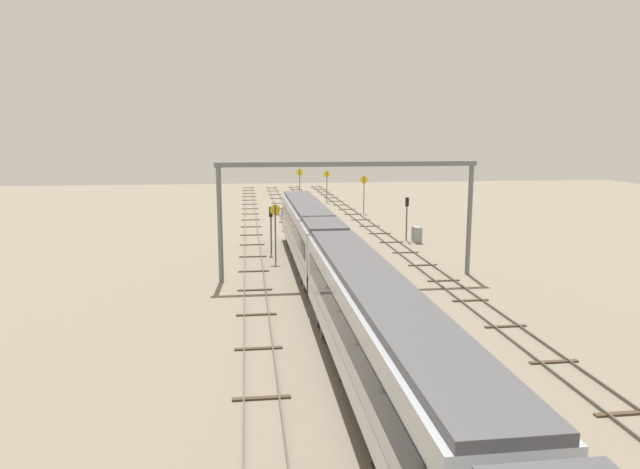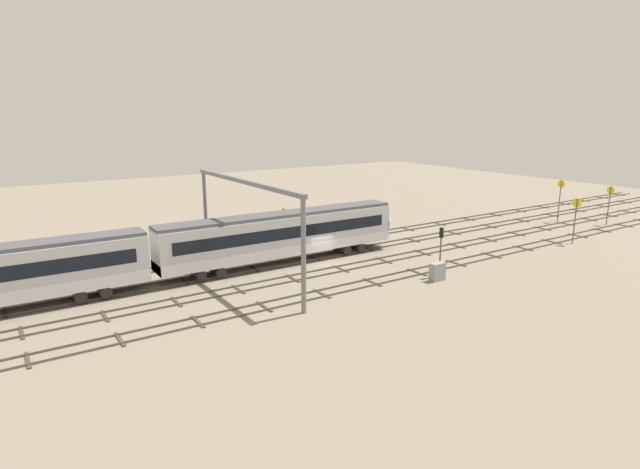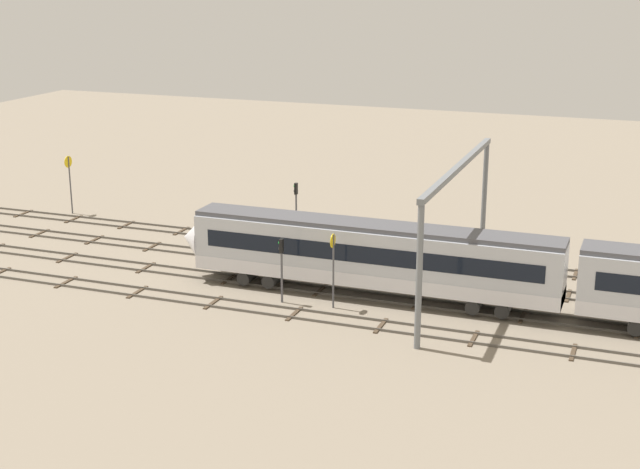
# 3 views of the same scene
# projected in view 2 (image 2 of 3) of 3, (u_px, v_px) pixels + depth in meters

# --- Properties ---
(ground_plane) EXTENTS (155.13, 155.13, 0.00)m
(ground_plane) POSITION_uv_depth(u_px,v_px,m) (327.00, 263.00, 49.36)
(ground_plane) COLOR gray
(track_near_foreground) EXTENTS (139.13, 2.40, 0.16)m
(track_near_foreground) POSITION_uv_depth(u_px,v_px,m) (372.00, 282.00, 43.74)
(track_near_foreground) COLOR #59544C
(track_near_foreground) RESTS_ON ground
(track_second_near) EXTENTS (139.13, 2.40, 0.16)m
(track_second_near) POSITION_uv_depth(u_px,v_px,m) (341.00, 269.00, 47.47)
(track_second_near) COLOR #59544C
(track_second_near) RESTS_ON ground
(track_with_train) EXTENTS (139.13, 2.40, 0.16)m
(track_with_train) POSITION_uv_depth(u_px,v_px,m) (314.00, 257.00, 51.21)
(track_with_train) COLOR #59544C
(track_with_train) RESTS_ON ground
(track_second_far) EXTENTS (139.13, 2.40, 0.16)m
(track_second_far) POSITION_uv_depth(u_px,v_px,m) (291.00, 247.00, 54.95)
(track_second_far) COLOR #59544C
(track_second_far) RESTS_ON ground
(overhead_gantry) EXTENTS (0.40, 19.32, 8.68)m
(overhead_gantry) POSITION_uv_depth(u_px,v_px,m) (245.00, 204.00, 43.28)
(overhead_gantry) COLOR slate
(overhead_gantry) RESTS_ON ground
(speed_sign_near_foreground) EXTENTS (0.14, 0.88, 4.83)m
(speed_sign_near_foreground) POSITION_uv_depth(u_px,v_px,m) (284.00, 225.00, 51.70)
(speed_sign_near_foreground) COLOR #4C4C51
(speed_sign_near_foreground) RESTS_ON ground
(speed_sign_mid_trackside) EXTENTS (0.14, 1.01, 5.06)m
(speed_sign_mid_trackside) POSITION_uv_depth(u_px,v_px,m) (576.00, 214.00, 56.10)
(speed_sign_mid_trackside) COLOR #4C4C51
(speed_sign_mid_trackside) RESTS_ON ground
(speed_sign_far_trackside) EXTENTS (0.14, 0.99, 5.52)m
(speed_sign_far_trackside) POSITION_uv_depth(u_px,v_px,m) (560.00, 194.00, 67.61)
(speed_sign_far_trackside) COLOR #4C4C51
(speed_sign_far_trackside) RESTS_ON ground
(speed_sign_distant_end) EXTENTS (0.14, 0.98, 4.97)m
(speed_sign_distant_end) POSITION_uv_depth(u_px,v_px,m) (609.00, 199.00, 65.81)
(speed_sign_distant_end) COLOR #4C4C51
(speed_sign_distant_end) RESTS_ON ground
(signal_light_trackside_approach) EXTENTS (0.31, 0.32, 4.38)m
(signal_light_trackside_approach) POSITION_uv_depth(u_px,v_px,m) (441.00, 244.00, 44.93)
(signal_light_trackside_approach) COLOR #4C4C51
(signal_light_trackside_approach) RESTS_ON ground
(signal_light_trackside_departure) EXTENTS (0.31, 0.32, 4.21)m
(signal_light_trackside_departure) POSITION_uv_depth(u_px,v_px,m) (311.00, 224.00, 53.77)
(signal_light_trackside_departure) COLOR #4C4C51
(signal_light_trackside_departure) RESTS_ON ground
(relay_cabinet) EXTENTS (1.40, 0.71, 1.56)m
(relay_cabinet) POSITION_uv_depth(u_px,v_px,m) (437.00, 272.00, 44.20)
(relay_cabinet) COLOR gray
(relay_cabinet) RESTS_ON ground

